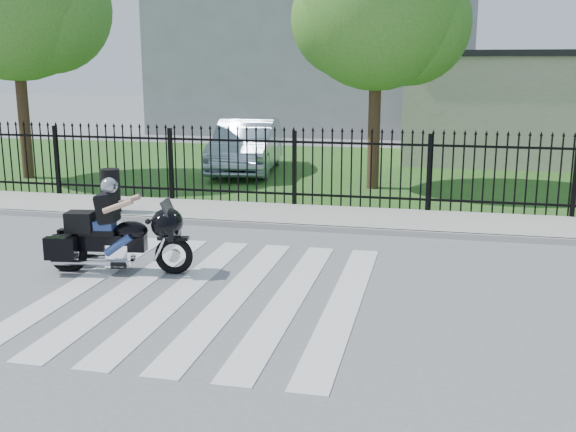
# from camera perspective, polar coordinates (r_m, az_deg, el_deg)

# --- Properties ---
(ground) EXTENTS (120.00, 120.00, 0.00)m
(ground) POSITION_cam_1_polar(r_m,az_deg,el_deg) (9.95, -6.76, -6.48)
(ground) COLOR slate
(ground) RESTS_ON ground
(crosswalk) EXTENTS (5.00, 5.50, 0.01)m
(crosswalk) POSITION_cam_1_polar(r_m,az_deg,el_deg) (9.95, -6.76, -6.44)
(crosswalk) COLOR silver
(crosswalk) RESTS_ON ground
(sidewalk) EXTENTS (40.00, 2.00, 0.12)m
(sidewalk) POSITION_cam_1_polar(r_m,az_deg,el_deg) (14.57, -0.28, 0.03)
(sidewalk) COLOR #ADAAA3
(sidewalk) RESTS_ON ground
(curb) EXTENTS (40.00, 0.12, 0.12)m
(curb) POSITION_cam_1_polar(r_m,az_deg,el_deg) (13.62, -1.22, -0.87)
(curb) COLOR #ADAAA3
(curb) RESTS_ON ground
(grass_strip) EXTENTS (40.00, 12.00, 0.02)m
(grass_strip) POSITION_cam_1_polar(r_m,az_deg,el_deg) (21.34, 3.93, 3.92)
(grass_strip) COLOR #27561D
(grass_strip) RESTS_ON ground
(iron_fence) EXTENTS (26.00, 0.04, 1.80)m
(iron_fence) POSITION_cam_1_polar(r_m,az_deg,el_deg) (15.37, 0.55, 3.90)
(iron_fence) COLOR black
(iron_fence) RESTS_ON ground
(tree_mid) EXTENTS (4.20, 4.20, 6.78)m
(tree_mid) POSITION_cam_1_polar(r_m,az_deg,el_deg) (17.99, 7.58, 17.09)
(tree_mid) COLOR #382316
(tree_mid) RESTS_ON ground
(building_low) EXTENTS (10.00, 6.00, 3.50)m
(building_low) POSITION_cam_1_polar(r_m,az_deg,el_deg) (25.19, 21.58, 8.39)
(building_low) COLOR beige
(building_low) RESTS_ON ground
(building_low_roof) EXTENTS (10.20, 6.20, 0.20)m
(building_low_roof) POSITION_cam_1_polar(r_m,az_deg,el_deg) (25.15, 21.93, 12.59)
(building_low_roof) COLOR black
(building_low_roof) RESTS_ON building_low
(building_tall) EXTENTS (15.00, 10.00, 12.00)m
(building_tall) POSITION_cam_1_polar(r_m,az_deg,el_deg) (35.50, 2.69, 17.11)
(building_tall) COLOR gray
(building_tall) RESTS_ON ground
(motorcycle_rider) EXTENTS (2.36, 0.96, 1.57)m
(motorcycle_rider) POSITION_cam_1_polar(r_m,az_deg,el_deg) (11.02, -14.45, -1.42)
(motorcycle_rider) COLOR black
(motorcycle_rider) RESTS_ON ground
(parked_car) EXTENTS (2.27, 5.04, 1.61)m
(parked_car) POSITION_cam_1_polar(r_m,az_deg,el_deg) (20.77, -3.51, 5.95)
(parked_car) COLOR #93A4B9
(parked_car) RESTS_ON grass_strip
(litter_bin) EXTENTS (0.48, 0.48, 0.94)m
(litter_bin) POSITION_cam_1_polar(r_m,az_deg,el_deg) (15.08, -14.79, 2.10)
(litter_bin) COLOR black
(litter_bin) RESTS_ON sidewalk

